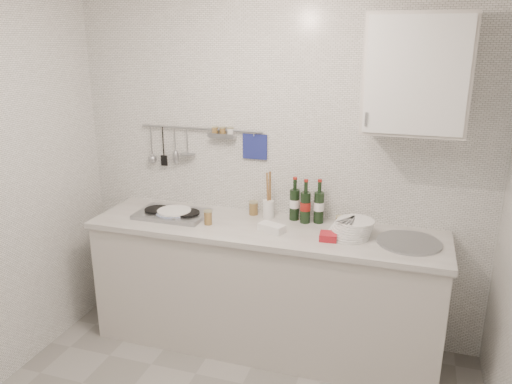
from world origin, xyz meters
TOP-DOWN VIEW (x-y plane):
  - back_wall at (0.00, 1.40)m, footprint 3.00×0.02m
  - counter at (0.01, 1.10)m, footprint 2.44×0.64m
  - wall_rail at (-0.60, 1.37)m, footprint 0.98×0.09m
  - wall_cabinet at (0.90, 1.22)m, footprint 0.60×0.38m
  - plate_stack_hob at (-0.69, 1.09)m, footprint 0.27×0.26m
  - plate_stack_sink at (0.59, 1.11)m, footprint 0.31×0.29m
  - wine_bottles at (0.25, 1.29)m, footprint 0.25×0.11m
  - butter_dish at (0.07, 1.03)m, footprint 0.20×0.14m
  - strawberry_punnet at (0.46, 1.00)m, footprint 0.12×0.12m
  - utensil_crock at (-0.03, 1.29)m, footprint 0.08×0.08m
  - jar_a at (-0.15, 1.31)m, footprint 0.07×0.07m
  - jar_b at (0.48, 1.28)m, footprint 0.06×0.06m
  - jar_c at (0.55, 1.15)m, footprint 0.06×0.06m
  - jar_d at (-0.38, 1.02)m, footprint 0.06×0.06m

SIDE VIEW (x-z plane):
  - counter at x=0.01m, z-range -0.05..0.92m
  - strawberry_punnet at x=0.46m, z-range 0.92..0.97m
  - plate_stack_hob at x=-0.69m, z-range 0.92..0.97m
  - butter_dish at x=0.07m, z-range 0.92..0.97m
  - jar_b at x=0.48m, z-range 0.92..0.99m
  - jar_c at x=0.55m, z-range 0.92..1.01m
  - jar_a at x=-0.15m, z-range 0.92..1.02m
  - jar_d at x=-0.38m, z-range 0.92..1.02m
  - plate_stack_sink at x=0.59m, z-range 0.91..1.03m
  - utensil_crock at x=-0.03m, z-range 0.83..1.17m
  - wine_bottles at x=0.25m, z-range 0.92..1.23m
  - back_wall at x=0.00m, z-range 0.00..2.50m
  - wall_rail at x=-0.60m, z-range 1.26..1.60m
  - wall_cabinet at x=0.90m, z-range 1.60..2.30m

